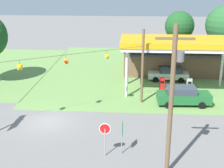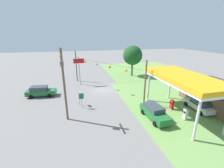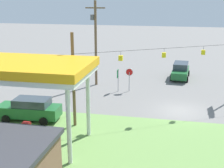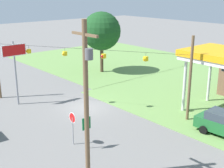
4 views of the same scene
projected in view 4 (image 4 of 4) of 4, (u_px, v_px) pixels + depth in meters
name	position (u px, v px, depth m)	size (l,w,h in m)	color
ground_plane	(85.00, 108.00, 29.99)	(160.00, 160.00, 0.00)	slate
grass_verge_opposite_corner	(106.00, 58.00, 51.59)	(24.00, 24.00, 0.04)	#6B934C
stop_sign_roadside	(73.00, 121.00, 22.38)	(0.80, 0.08, 2.50)	#99999E
stop_sign_overhead	(15.00, 60.00, 29.57)	(0.22, 2.36, 6.29)	gray
route_sign	(86.00, 127.00, 21.79)	(0.10, 0.70, 2.40)	gray
utility_pole_main	(87.00, 95.00, 17.30)	(2.20, 0.44, 9.44)	brown
signal_span_gantry	(84.00, 67.00, 28.81)	(16.58, 10.24, 7.35)	brown
tree_west_verge	(101.00, 31.00, 41.42)	(5.14, 5.14, 8.18)	#4C3828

